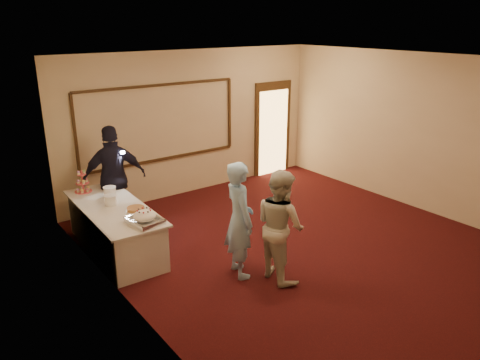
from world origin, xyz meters
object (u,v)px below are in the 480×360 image
Objects in this scene: cupcake_stand at (83,183)px; man at (239,220)px; guest at (114,178)px; buffet_table at (115,229)px; woman at (280,225)px; tart at (136,209)px; pavlova_tray at (145,218)px; plate_stack_a at (111,200)px; plate_stack_b at (110,192)px.

man is at bearing -64.10° from cupcake_stand.
guest is at bearing 30.67° from man.
woman is at bearing -53.88° from buffet_table.
buffet_table is 0.60m from tart.
tart is 1.69m from man.
guest is (0.27, 1.75, 0.07)m from pavlova_tray.
plate_stack_a is 2.19m from man.
cupcake_stand reaches higher than plate_stack_b.
woman reaches higher than pavlova_tray.
woman is (1.59, -2.18, 0.43)m from buffet_table.
cupcake_stand reaches higher than buffet_table.
cupcake_stand is at bearing 4.98° from guest.
pavlova_tray reaches higher than plate_stack_a.
cupcake_stand is at bearing 99.66° from plate_stack_a.
woman is at bearing 124.37° from guest.
plate_stack_a is 0.10× the size of guest.
tart is at bearing -61.02° from buffet_table.
cupcake_stand is at bearing 118.27° from plate_stack_b.
cupcake_stand is 1.35× the size of tart.
cupcake_stand is (-0.27, 1.83, 0.06)m from pavlova_tray.
man reaches higher than cupcake_stand.
buffet_table is 7.67× the size of tart.
pavlova_tray is 1.77m from guest.
buffet_table is 1.28× the size of guest.
cupcake_stand is 0.26× the size of woman.
plate_stack_b is 0.11× the size of guest.
guest is (0.27, 0.43, 0.07)m from plate_stack_b.
pavlova_tray is at bearing 64.14° from man.
man is (1.05, -0.88, 0.00)m from pavlova_tray.
buffet_table is 4.06× the size of pavlova_tray.
cupcake_stand is 0.87m from plate_stack_a.
tart is (0.21, -0.39, 0.41)m from buffet_table.
woman reaches higher than plate_stack_a.
plate_stack_b is (0.01, 1.32, -0.00)m from pavlova_tray.
plate_stack_a reaches higher than tart.
pavlova_tray is at bearing 54.50° from woman.
tart is (0.09, 0.50, -0.06)m from pavlova_tray.
buffet_table is 1.01m from pavlova_tray.
woman reaches higher than plate_stack_b.
plate_stack_b is at bearing 89.72° from pavlova_tray.
plate_stack_a is at bearing 114.23° from tart.
guest is (0.54, -0.08, 0.01)m from cupcake_stand.
man is 1.06× the size of woman.
guest reaches higher than plate_stack_b.
tart is (0.21, -0.47, -0.05)m from plate_stack_a.
guest reaches higher than man.
buffet_table is at bearing -91.55° from plate_stack_a.
plate_stack_b is at bearing 69.88° from plate_stack_a.
pavlova_tray is (0.12, -0.89, 0.47)m from buffet_table.
plate_stack_a is (-0.12, 0.97, -0.01)m from pavlova_tray.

